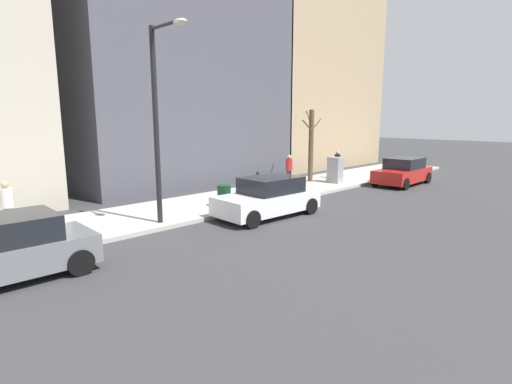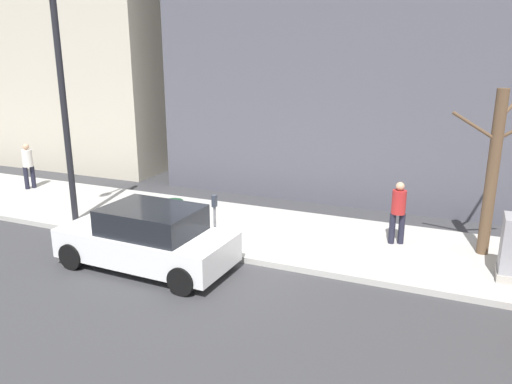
# 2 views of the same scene
# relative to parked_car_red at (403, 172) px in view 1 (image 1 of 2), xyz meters

# --- Properties ---
(ground_plane) EXTENTS (120.00, 120.00, 0.00)m
(ground_plane) POSITION_rel_parked_car_red_xyz_m (1.30, 9.27, -0.74)
(ground_plane) COLOR #38383A
(sidewalk) EXTENTS (4.00, 36.00, 0.15)m
(sidewalk) POSITION_rel_parked_car_red_xyz_m (3.30, 9.27, -0.66)
(sidewalk) COLOR #B2AFA8
(sidewalk) RESTS_ON ground
(parked_car_red) EXTENTS (2.06, 4.26, 1.52)m
(parked_car_red) POSITION_rel_parked_car_red_xyz_m (0.00, 0.00, 0.00)
(parked_car_red) COLOR red
(parked_car_red) RESTS_ON ground
(parked_car_white) EXTENTS (2.05, 4.26, 1.52)m
(parked_car_white) POSITION_rel_parked_car_red_xyz_m (0.20, 10.84, 0.00)
(parked_car_white) COLOR white
(parked_car_white) RESTS_ON ground
(parking_meter) EXTENTS (0.14, 0.10, 1.35)m
(parking_meter) POSITION_rel_parked_car_red_xyz_m (1.75, 9.85, 0.24)
(parking_meter) COLOR slate
(parking_meter) RESTS_ON sidewalk
(utility_box) EXTENTS (0.83, 0.61, 1.43)m
(utility_box) POSITION_rel_parked_car_red_xyz_m (2.60, 2.90, 0.11)
(utility_box) COLOR #A8A399
(utility_box) RESTS_ON sidewalk
(streetlamp) EXTENTS (1.97, 0.32, 6.50)m
(streetlamp) POSITION_rel_parked_car_red_xyz_m (1.58, 14.59, 3.28)
(streetlamp) COLOR black
(streetlamp) RESTS_ON sidewalk
(bare_tree) EXTENTS (1.09, 2.08, 4.05)m
(bare_tree) POSITION_rel_parked_car_red_xyz_m (3.90, 3.47, 1.53)
(bare_tree) COLOR brown
(bare_tree) RESTS_ON sidewalk
(trash_bin) EXTENTS (0.56, 0.56, 0.90)m
(trash_bin) POSITION_rel_parked_car_red_xyz_m (2.20, 11.38, -0.14)
(trash_bin) COLOR #14381E
(trash_bin) RESTS_ON sidewalk
(pedestrian_near_meter) EXTENTS (0.36, 0.37, 1.66)m
(pedestrian_near_meter) POSITION_rel_parked_car_red_xyz_m (3.45, 1.45, 0.35)
(pedestrian_near_meter) COLOR #1E1E2D
(pedestrian_near_meter) RESTS_ON sidewalk
(pedestrian_midblock) EXTENTS (0.36, 0.39, 1.66)m
(pedestrian_midblock) POSITION_rel_parked_car_red_xyz_m (3.72, 5.55, 0.35)
(pedestrian_midblock) COLOR #1E1E2D
(pedestrian_midblock) RESTS_ON sidewalk
(pedestrian_far_corner) EXTENTS (0.38, 0.36, 1.66)m
(pedestrian_far_corner) POSITION_rel_parked_car_red_xyz_m (4.03, 18.68, 0.35)
(pedestrian_far_corner) COLOR #1E1E2D
(pedestrian_far_corner) RESTS_ON sidewalk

